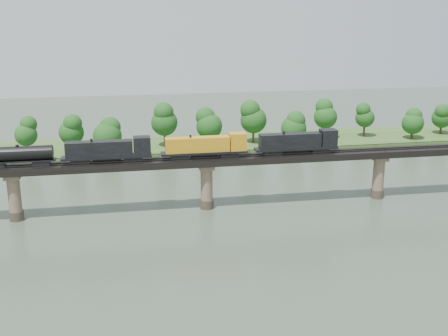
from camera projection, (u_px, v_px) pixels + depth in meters
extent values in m
plane|color=#344133|center=(233.00, 268.00, 95.27)|extent=(400.00, 400.00, 0.00)
cube|color=#304F1F|center=(181.00, 146.00, 175.43)|extent=(300.00, 24.00, 1.60)
cylinder|color=#473A2D|center=(17.00, 215.00, 116.53)|extent=(3.00, 3.00, 2.00)
cylinder|color=#7E6652|center=(14.00, 195.00, 115.28)|extent=(2.60, 2.60, 9.00)
cube|color=#7E6652|center=(12.00, 176.00, 114.18)|extent=(3.20, 3.20, 1.00)
cylinder|color=#473A2D|center=(207.00, 204.00, 123.36)|extent=(3.00, 3.00, 2.00)
cylinder|color=#7E6652|center=(207.00, 184.00, 122.12)|extent=(2.60, 2.60, 9.00)
cube|color=#7E6652|center=(206.00, 167.00, 121.01)|extent=(3.20, 3.20, 1.00)
cylinder|color=#473A2D|center=(377.00, 193.00, 130.20)|extent=(3.00, 3.00, 2.00)
cylinder|color=#7E6652|center=(378.00, 175.00, 128.95)|extent=(2.60, 2.60, 9.00)
cube|color=#7E6652|center=(380.00, 158.00, 127.85)|extent=(3.20, 3.20, 1.00)
cube|color=black|center=(206.00, 161.00, 120.67)|extent=(220.00, 5.00, 1.50)
cube|color=black|center=(207.00, 158.00, 119.73)|extent=(220.00, 0.12, 0.16)
cube|color=black|center=(206.00, 156.00, 121.15)|extent=(220.00, 0.12, 0.16)
cube|color=black|center=(208.00, 157.00, 117.99)|extent=(220.00, 0.10, 0.10)
cube|color=black|center=(205.00, 152.00, 122.53)|extent=(220.00, 0.10, 0.10)
cube|color=black|center=(208.00, 159.00, 118.09)|extent=(0.08, 0.08, 0.70)
cube|color=black|center=(205.00, 153.00, 122.63)|extent=(0.08, 0.08, 0.70)
cylinder|color=#382619|center=(28.00, 151.00, 158.91)|extent=(0.70, 0.70, 3.51)
sphere|color=#124012|center=(26.00, 135.00, 157.62)|extent=(6.31, 6.31, 6.31)
sphere|color=#124012|center=(25.00, 125.00, 156.81)|extent=(4.73, 4.73, 4.73)
cylinder|color=#382619|center=(73.00, 147.00, 163.41)|extent=(0.70, 0.70, 3.34)
sphere|color=#124012|center=(71.00, 132.00, 162.17)|extent=(7.18, 7.18, 7.18)
sphere|color=#124012|center=(71.00, 123.00, 161.40)|extent=(5.39, 5.39, 5.39)
cylinder|color=#382619|center=(108.00, 149.00, 162.68)|extent=(0.70, 0.70, 2.83)
sphere|color=#124012|center=(107.00, 136.00, 161.64)|extent=(8.26, 8.26, 8.26)
sphere|color=#124012|center=(107.00, 128.00, 160.99)|extent=(6.19, 6.19, 6.19)
cylinder|color=#382619|center=(165.00, 140.00, 171.60)|extent=(0.70, 0.70, 3.96)
sphere|color=#124012|center=(164.00, 123.00, 170.14)|extent=(8.07, 8.07, 8.07)
sphere|color=#124012|center=(164.00, 112.00, 169.23)|extent=(6.05, 6.05, 6.05)
cylinder|color=#382619|center=(209.00, 140.00, 172.57)|extent=(0.70, 0.70, 3.27)
sphere|color=#124012|center=(209.00, 126.00, 171.36)|extent=(8.03, 8.03, 8.03)
sphere|color=#124012|center=(209.00, 117.00, 170.61)|extent=(6.02, 6.02, 6.02)
cylinder|color=#382619|center=(253.00, 136.00, 176.00)|extent=(0.70, 0.70, 3.92)
sphere|color=#124012|center=(253.00, 120.00, 174.55)|extent=(8.29, 8.29, 8.29)
sphere|color=#124012|center=(254.00, 110.00, 173.65)|extent=(6.21, 6.21, 6.21)
cylinder|color=#382619|center=(293.00, 141.00, 171.41)|extent=(0.70, 0.70, 3.02)
sphere|color=#124012|center=(294.00, 128.00, 170.29)|extent=(7.74, 7.74, 7.74)
sphere|color=#124012|center=(294.00, 120.00, 169.60)|extent=(5.80, 5.80, 5.80)
cylinder|color=#382619|center=(325.00, 132.00, 181.76)|extent=(0.70, 0.70, 3.80)
sphere|color=#124012|center=(325.00, 117.00, 180.36)|extent=(7.47, 7.47, 7.47)
sphere|color=#124012|center=(326.00, 107.00, 179.49)|extent=(5.60, 5.60, 5.60)
cylinder|color=#382619|center=(364.00, 131.00, 184.37)|extent=(0.70, 0.70, 3.38)
sphere|color=#124012|center=(365.00, 118.00, 183.13)|extent=(6.23, 6.23, 6.23)
sphere|color=#124012|center=(366.00, 109.00, 182.35)|extent=(4.67, 4.67, 4.67)
cylinder|color=#382619|center=(412.00, 134.00, 181.28)|extent=(0.70, 0.70, 2.77)
sphere|color=#124012|center=(413.00, 123.00, 180.25)|extent=(7.04, 7.04, 7.04)
sphere|color=#124012|center=(413.00, 116.00, 179.62)|extent=(5.28, 5.28, 5.28)
cylinder|color=#382619|center=(441.00, 129.00, 188.42)|extent=(0.70, 0.70, 2.94)
sphere|color=#124012|center=(442.00, 118.00, 187.34)|extent=(6.73, 6.73, 6.73)
sphere|color=#124012|center=(443.00, 111.00, 186.66)|extent=(5.05, 5.05, 5.05)
cube|color=black|center=(319.00, 150.00, 124.65)|extent=(3.90, 2.34, 1.07)
cube|color=black|center=(272.00, 152.00, 122.81)|extent=(3.90, 2.34, 1.07)
cube|color=black|center=(296.00, 148.00, 123.54)|extent=(18.51, 2.92, 0.49)
cube|color=black|center=(290.00, 141.00, 122.79)|extent=(13.64, 2.63, 3.12)
cube|color=black|center=(328.00, 138.00, 124.21)|extent=(3.51, 2.92, 3.70)
cylinder|color=black|center=(296.00, 151.00, 123.69)|extent=(5.85, 1.36, 1.36)
cube|color=black|center=(229.00, 154.00, 121.15)|extent=(3.90, 2.34, 1.07)
cube|color=black|center=(179.00, 157.00, 119.32)|extent=(3.90, 2.34, 1.07)
cube|color=black|center=(204.00, 152.00, 120.04)|extent=(18.51, 2.92, 0.49)
cube|color=#BE9217|center=(197.00, 144.00, 119.30)|extent=(13.64, 2.63, 3.12)
cube|color=#BE9217|center=(238.00, 141.00, 120.71)|extent=(3.51, 2.92, 3.70)
cylinder|color=black|center=(204.00, 155.00, 120.19)|extent=(5.85, 1.36, 1.36)
cube|color=black|center=(133.00, 159.00, 117.65)|extent=(3.90, 2.34, 1.07)
cube|color=black|center=(81.00, 161.00, 115.82)|extent=(3.90, 2.34, 1.07)
cube|color=black|center=(107.00, 157.00, 116.55)|extent=(18.51, 2.92, 0.49)
cube|color=black|center=(99.00, 149.00, 115.80)|extent=(13.64, 2.63, 3.12)
cube|color=black|center=(142.00, 145.00, 117.22)|extent=(3.51, 2.92, 3.70)
cylinder|color=black|center=(107.00, 159.00, 116.70)|extent=(5.85, 1.36, 1.36)
cube|color=black|center=(42.00, 163.00, 114.49)|extent=(3.41, 2.14, 1.07)
cube|color=black|center=(19.00, 161.00, 113.56)|extent=(14.61, 2.34, 0.29)
cylinder|color=black|center=(18.00, 153.00, 113.13)|extent=(13.64, 2.92, 2.92)
cylinder|color=black|center=(17.00, 146.00, 112.70)|extent=(0.68, 0.68, 0.49)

